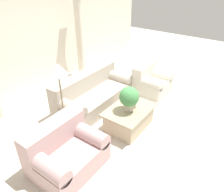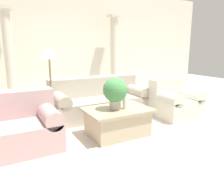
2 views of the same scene
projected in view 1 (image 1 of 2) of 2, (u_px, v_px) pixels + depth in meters
The scene contains 10 objects.
ground_plane at pixel (117, 118), 5.19m from camera, with size 16.00×16.00×0.00m, color beige.
wall_back at pixel (32, 33), 5.77m from camera, with size 10.00×0.06×3.20m.
sofa_long at pixel (93, 94), 5.51m from camera, with size 2.12×0.95×0.85m.
loveseat at pixel (65, 151), 3.79m from camera, with size 1.22×0.95×0.85m.
coffee_table at pixel (129, 118), 4.81m from camera, with size 1.12×0.80×0.48m.
potted_plant at pixel (129, 97), 4.48m from camera, with size 0.42×0.42×0.55m.
pillar_candle at pixel (135, 103), 4.68m from camera, with size 0.08×0.08×0.22m.
floor_lamp at pixel (58, 73), 4.20m from camera, with size 0.39×0.39×1.54m.
column_right at pixel (80, 37), 6.68m from camera, with size 0.32×0.32×2.44m.
armchair at pixel (151, 82), 6.09m from camera, with size 0.92×0.84×0.82m.
Camera 1 is at (-3.47, -2.35, 3.12)m, focal length 35.00 mm.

